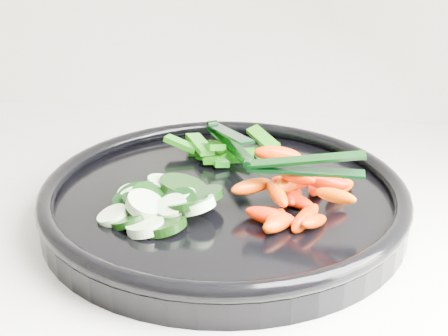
# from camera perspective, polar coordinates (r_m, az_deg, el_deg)

# --- Properties ---
(veggie_tray) EXTENTS (0.48, 0.48, 0.04)m
(veggie_tray) POSITION_cam_1_polar(r_m,az_deg,el_deg) (0.64, 0.00, -2.83)
(veggie_tray) COLOR black
(veggie_tray) RESTS_ON counter
(cucumber_pile) EXTENTS (0.12, 0.12, 0.04)m
(cucumber_pile) POSITION_cam_1_polar(r_m,az_deg,el_deg) (0.61, -6.05, -3.09)
(cucumber_pile) COLOR black
(cucumber_pile) RESTS_ON veggie_tray
(carrot_pile) EXTENTS (0.13, 0.13, 0.05)m
(carrot_pile) POSITION_cam_1_polar(r_m,az_deg,el_deg) (0.61, 6.45, -2.36)
(carrot_pile) COLOR #E55D00
(carrot_pile) RESTS_ON veggie_tray
(pepper_pile) EXTENTS (0.14, 0.10, 0.04)m
(pepper_pile) POSITION_cam_1_polar(r_m,az_deg,el_deg) (0.73, -0.34, 1.69)
(pepper_pile) COLOR #126409
(pepper_pile) RESTS_ON veggie_tray
(tong_carrot) EXTENTS (0.11, 0.02, 0.02)m
(tong_carrot) POSITION_cam_1_polar(r_m,az_deg,el_deg) (0.59, 7.14, 0.26)
(tong_carrot) COLOR black
(tong_carrot) RESTS_ON carrot_pile
(tong_pepper) EXTENTS (0.07, 0.11, 0.02)m
(tong_pepper) POSITION_cam_1_polar(r_m,az_deg,el_deg) (0.72, 0.36, 2.84)
(tong_pepper) COLOR black
(tong_pepper) RESTS_ON pepper_pile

